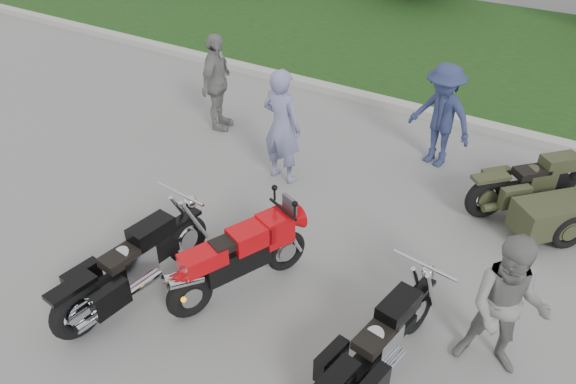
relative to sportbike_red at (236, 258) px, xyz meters
The scene contains 11 objects.
ground 0.57m from the sportbike_red, 45.75° to the right, with size 80.00×80.00×0.00m, color gray.
curb 5.92m from the sportbike_red, 89.10° to the left, with size 60.00×0.30×0.15m, color #B3B0A9.
grass_strip 10.07m from the sportbike_red, 89.47° to the left, with size 60.00×8.00×0.14m, color #29521C.
sportbike_red is the anchor object (origin of this frame).
cruiser_left 1.28m from the sportbike_red, 143.69° to the right, with size 0.49×2.33×0.90m.
cruiser_right 1.99m from the sportbike_red, ahead, with size 0.51×2.17×0.84m.
cruiser_sidecar 4.49m from the sportbike_red, 49.32° to the left, with size 1.91×2.04×0.87m.
person_stripe 2.71m from the sportbike_red, 110.47° to the left, with size 0.68×0.45×1.87m, color #8285B1.
person_grey 3.05m from the sportbike_red, 10.14° to the left, with size 0.83×0.64×1.70m, color gray.
person_denim 4.41m from the sportbike_red, 76.79° to the left, with size 1.14×0.65×1.76m, color navy.
person_back 4.46m from the sportbike_red, 130.45° to the left, with size 1.05×0.44×1.80m, color gray.
Camera 1 is at (3.12, -3.92, 4.97)m, focal length 35.00 mm.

